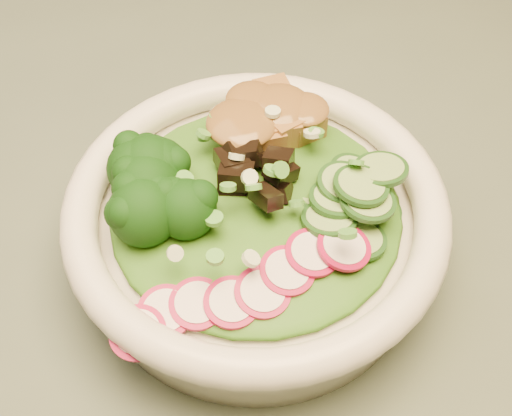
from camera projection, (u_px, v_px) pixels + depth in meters
name	position (u px, v px, depth m)	size (l,w,h in m)	color
dining_table	(114.00, 307.00, 0.58)	(1.20, 0.80, 0.75)	black
salad_bowl	(256.00, 226.00, 0.45)	(0.24, 0.24, 0.06)	white
lettuce_bed	(256.00, 207.00, 0.43)	(0.18, 0.18, 0.02)	#245E13
broccoli_florets	(164.00, 194.00, 0.42)	(0.07, 0.06, 0.04)	black
radish_slices	(259.00, 286.00, 0.40)	(0.10, 0.04, 0.02)	#9E0C3A
cucumber_slices	(352.00, 199.00, 0.43)	(0.06, 0.06, 0.03)	#96BD69
mushroom_heap	(256.00, 181.00, 0.43)	(0.06, 0.06, 0.04)	black
tofu_cubes	(260.00, 131.00, 0.46)	(0.08, 0.05, 0.03)	brown
peanut_sauce	(260.00, 118.00, 0.45)	(0.06, 0.05, 0.01)	brown
scallion_garnish	(256.00, 185.00, 0.42)	(0.17, 0.17, 0.02)	#51A038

